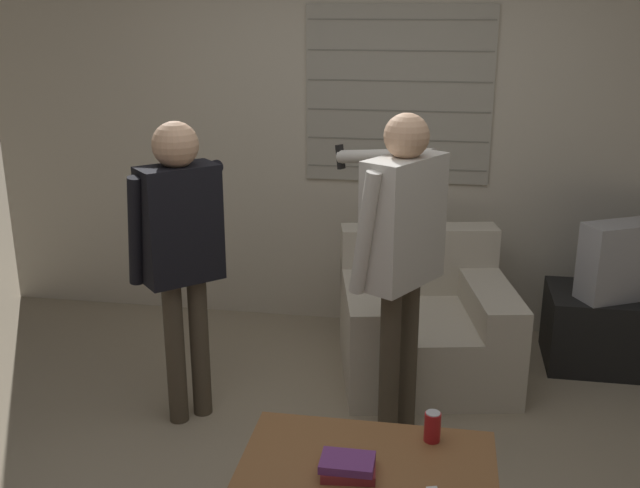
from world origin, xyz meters
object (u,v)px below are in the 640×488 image
coffee_table (368,472)px  person_right_standing (401,238)px  soda_can (432,427)px  armchair_beige (424,323)px  book_stack (348,466)px  tv (640,258)px  person_left_standing (180,238)px

coffee_table → person_right_standing: 1.15m
coffee_table → soda_can: soda_can is taller
armchair_beige → person_right_standing: 1.02m
person_right_standing → soda_can: 0.95m
book_stack → soda_can: (0.30, 0.27, 0.03)m
tv → person_left_standing: person_left_standing is taller
armchair_beige → person_left_standing: size_ratio=0.70×
tv → person_left_standing: 2.64m
book_stack → soda_can: 0.41m
armchair_beige → book_stack: 1.74m
armchair_beige → tv: 1.31m
armchair_beige → person_right_standing: (-0.12, -0.70, 0.74)m
armchair_beige → person_right_standing: bearing=69.3°
armchair_beige → book_stack: size_ratio=5.14×
tv → soda_can: (-1.15, -1.72, -0.19)m
coffee_table → book_stack: (-0.07, -0.08, 0.07)m
tv → soda_can: 2.08m
armchair_beige → person_right_standing: person_right_standing is taller
tv → coffee_table: bearing=27.0°
coffee_table → tv: tv is taller
armchair_beige → tv: size_ratio=1.50×
coffee_table → person_left_standing: 1.52m
tv → person_right_standing: 1.69m
tv → book_stack: 2.47m
person_left_standing → person_right_standing: 1.09m
book_stack → tv: bearing=54.0°
coffee_table → armchair_beige: bearing=84.4°
coffee_table → book_stack: 0.13m
coffee_table → tv: size_ratio=1.31×
person_left_standing → soda_can: 1.55m
armchair_beige → tv: tv is taller
coffee_table → soda_can: size_ratio=7.72×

